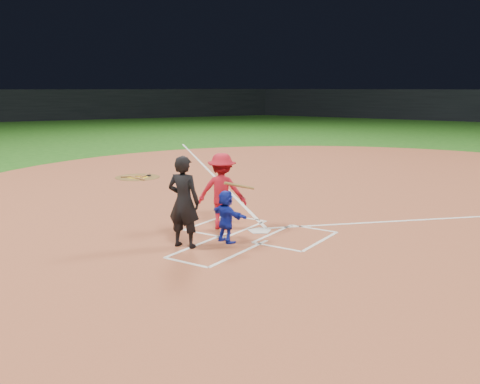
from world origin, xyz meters
The scene contains 14 objects.
ground centered at (0.00, 0.00, 0.00)m, with size 120.00×120.00×0.00m, color #1C5415.
home_plate_dirt centered at (0.00, 6.00, 0.01)m, with size 28.00×28.00×0.01m, color brown.
stadium_wall_left centered at (-42.00, 24.00, 1.60)m, with size 1.20×60.00×3.20m, color black.
home_plate centered at (0.00, 0.00, 0.02)m, with size 0.60×0.60×0.02m, color silver.
on_deck_circle centered at (-7.94, 4.12, 0.02)m, with size 1.70×1.70×0.01m, color brown.
on_deck_logo centered at (-7.94, 4.12, 0.02)m, with size 0.80×0.80×0.00m, color gold.
on_deck_bat_a centered at (-7.79, 4.37, 0.05)m, with size 0.06×0.06×0.84m, color #9D6339.
on_deck_bat_b centered at (-8.14, 4.02, 0.05)m, with size 0.06×0.06×0.84m, color brown.
on_deck_bat_c centered at (-7.64, 3.82, 0.05)m, with size 0.06×0.06×0.84m, color #A36A3B.
bat_weight_donut centered at (-7.74, 4.52, 0.05)m, with size 0.19×0.19×0.05m, color black.
catcher centered at (-0.15, -1.18, 0.60)m, with size 1.09×0.35×1.17m, color #1526B0.
umpire centered at (-0.70, -1.97, 1.00)m, with size 0.72×0.47×1.98m, color black.
chalk_markings centered at (0.00, 5.29, 0.01)m, with size 28.35×17.32×0.01m.
batter_at_plate centered at (-0.91, -0.26, 0.93)m, with size 1.46×1.10×1.84m.
Camera 1 is at (6.37, -10.60, 3.39)m, focal length 40.00 mm.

